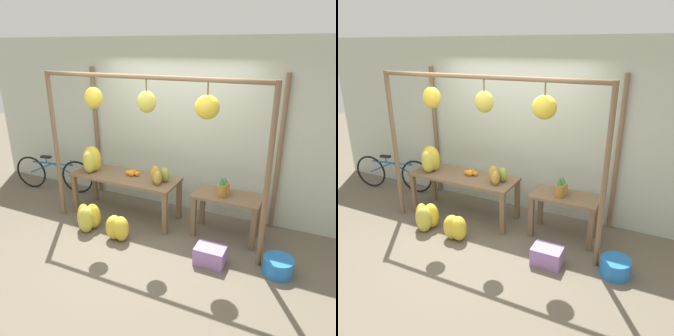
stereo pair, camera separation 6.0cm
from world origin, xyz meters
TOP-DOWN VIEW (x-y plane):
  - ground_plane at (0.00, 0.00)m, footprint 20.00×20.00m
  - shop_wall_back at (0.00, 1.42)m, footprint 8.00×0.08m
  - stall_awning at (0.05, 0.50)m, footprint 3.28×1.20m
  - display_table_main at (-0.63, 0.71)m, footprint 1.75×0.63m
  - display_table_side at (1.03, 0.78)m, footprint 0.96×0.49m
  - banana_pile_on_table at (-1.22, 0.66)m, footprint 0.39×0.42m
  - orange_pile at (-0.53, 0.76)m, footprint 0.24×0.17m
  - pineapple_cluster at (0.96, 0.76)m, footprint 0.15×0.25m
  - banana_pile_ground_left at (-0.93, 0.06)m, footprint 0.36×0.41m
  - banana_pile_ground_right at (-0.37, 0.02)m, footprint 0.44×0.33m
  - fruit_crate_white at (1.03, 0.04)m, footprint 0.38×0.27m
  - blue_bucket at (1.86, 0.21)m, footprint 0.37×0.37m
  - parked_bicycle at (-2.44, 0.99)m, footprint 1.64×0.32m
  - papaya_pile at (-0.01, 0.67)m, footprint 0.31×0.33m

SIDE VIEW (x-z plane):
  - ground_plane at x=0.00m, z-range 0.00..0.00m
  - blue_bucket at x=1.86m, z-range 0.00..0.22m
  - fruit_crate_white at x=1.03m, z-range 0.00..0.24m
  - banana_pile_ground_right at x=-0.37m, z-range -0.01..0.37m
  - banana_pile_ground_left at x=-0.93m, z-range -0.02..0.42m
  - parked_bicycle at x=-2.44m, z-range -0.01..0.68m
  - display_table_side at x=1.03m, z-range 0.18..0.84m
  - display_table_main at x=-0.63m, z-range 0.25..0.96m
  - orange_pile at x=-0.53m, z-range 0.70..0.79m
  - pineapple_cluster at x=0.96m, z-range 0.64..0.93m
  - papaya_pile at x=-0.01m, z-range 0.69..0.96m
  - banana_pile_on_table at x=-1.22m, z-range 0.68..1.11m
  - shop_wall_back at x=0.00m, z-range 0.00..2.80m
  - stall_awning at x=0.05m, z-range 0.52..2.84m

